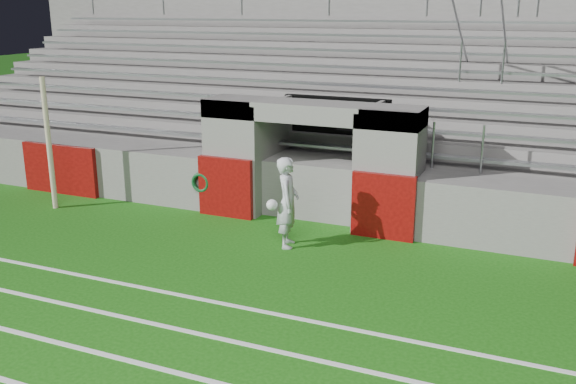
% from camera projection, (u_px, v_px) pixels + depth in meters
% --- Properties ---
extents(ground, '(90.00, 90.00, 0.00)m').
position_uv_depth(ground, '(237.00, 278.00, 11.18)').
color(ground, '#17540E').
rests_on(ground, ground).
extents(field_post, '(0.12, 0.12, 3.05)m').
position_uv_depth(field_post, '(49.00, 144.00, 14.63)').
color(field_post, beige).
rests_on(field_post, ground).
extents(stadium_structure, '(26.00, 8.48, 5.42)m').
position_uv_depth(stadium_structure, '(368.00, 121.00, 17.80)').
color(stadium_structure, slate).
rests_on(stadium_structure, ground).
extents(goalkeeper_with_ball, '(0.65, 0.76, 1.79)m').
position_uv_depth(goalkeeper_with_ball, '(287.00, 202.00, 12.42)').
color(goalkeeper_with_ball, silver).
rests_on(goalkeeper_with_ball, ground).
extents(hose_coil, '(0.49, 0.14, 0.49)m').
position_uv_depth(hose_coil, '(201.00, 183.00, 14.48)').
color(hose_coil, '#0B3815').
rests_on(hose_coil, ground).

